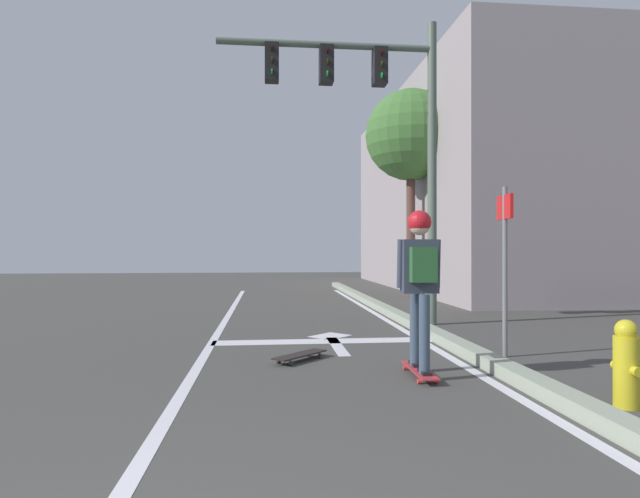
% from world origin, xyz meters
% --- Properties ---
extents(lane_line_center, '(0.12, 20.00, 0.01)m').
position_xyz_m(lane_line_center, '(-0.16, 6.00, 0.00)').
color(lane_line_center, silver).
rests_on(lane_line_center, ground).
extents(lane_line_curbside, '(0.12, 20.00, 0.01)m').
position_xyz_m(lane_line_curbside, '(2.85, 6.00, 0.00)').
color(lane_line_curbside, silver).
rests_on(lane_line_curbside, ground).
extents(stop_bar, '(3.17, 0.40, 0.01)m').
position_xyz_m(stop_bar, '(1.42, 6.46, 0.00)').
color(stop_bar, silver).
rests_on(stop_bar, ground).
extents(lane_arrow_stem, '(0.16, 1.40, 0.01)m').
position_xyz_m(lane_arrow_stem, '(1.58, 6.06, 0.00)').
color(lane_arrow_stem, silver).
rests_on(lane_arrow_stem, ground).
extents(lane_arrow_head, '(0.71, 0.71, 0.01)m').
position_xyz_m(lane_arrow_head, '(1.58, 6.91, 0.00)').
color(lane_arrow_head, silver).
rests_on(lane_arrow_head, ground).
extents(curb_strip, '(0.24, 24.00, 0.14)m').
position_xyz_m(curb_strip, '(3.10, 6.00, 0.07)').
color(curb_strip, '#98A18C').
rests_on(curb_strip, ground).
extents(skateboard, '(0.22, 0.88, 0.08)m').
position_xyz_m(skateboard, '(2.20, 4.27, 0.06)').
color(skateboard, '#B32D36').
rests_on(skateboard, ground).
extents(skater, '(0.46, 0.62, 1.66)m').
position_xyz_m(skater, '(2.20, 4.26, 1.13)').
color(skater, '#3B4D61').
rests_on(skater, skateboard).
extents(spare_skateboard, '(0.69, 0.71, 0.08)m').
position_xyz_m(spare_skateboard, '(1.01, 5.16, 0.07)').
color(spare_skateboard, black).
rests_on(spare_skateboard, ground).
extents(traffic_signal_mast, '(3.86, 0.34, 5.36)m').
position_xyz_m(traffic_signal_mast, '(2.44, 7.96, 3.81)').
color(traffic_signal_mast, '#556556').
rests_on(traffic_signal_mast, ground).
extents(street_sign_post, '(0.07, 0.44, 2.10)m').
position_xyz_m(street_sign_post, '(3.54, 5.14, 1.38)').
color(street_sign_post, slate).
rests_on(street_sign_post, ground).
extents(fire_hydrant, '(0.20, 0.30, 0.74)m').
position_xyz_m(fire_hydrant, '(3.61, 3.04, 0.37)').
color(fire_hydrant, gold).
rests_on(fire_hydrant, ground).
extents(roadside_tree, '(2.54, 2.54, 5.81)m').
position_xyz_m(roadside_tree, '(4.62, 13.22, 4.51)').
color(roadside_tree, brown).
rests_on(roadside_tree, ground).
extents(building_block, '(8.55, 13.33, 6.70)m').
position_xyz_m(building_block, '(9.28, 16.50, 3.35)').
color(building_block, gray).
rests_on(building_block, ground).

